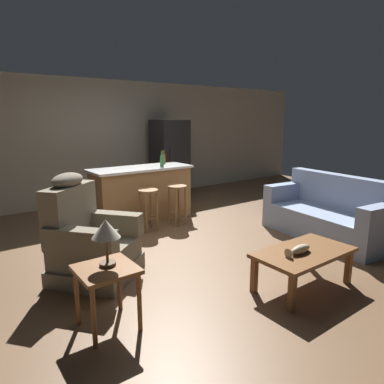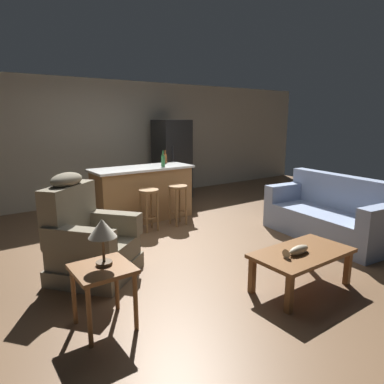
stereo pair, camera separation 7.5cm
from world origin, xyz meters
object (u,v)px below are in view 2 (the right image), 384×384
at_px(fish_figurine, 297,251).
at_px(recliner_near_lamp, 88,241).
at_px(couch, 330,216).
at_px(coffee_table, 302,256).
at_px(bar_stool_left, 149,202).
at_px(bar_stool_right, 178,198).
at_px(bottle_tall_green, 165,158).
at_px(table_lamp, 102,231).
at_px(end_table, 103,278).
at_px(kitchen_island, 143,193).
at_px(refrigerator, 172,159).
at_px(bottle_short_amber, 163,160).

height_order(fish_figurine, recliner_near_lamp, recliner_near_lamp).
height_order(couch, recliner_near_lamp, recliner_near_lamp).
distance_m(coffee_table, fish_figurine, 0.16).
distance_m(bar_stool_left, bar_stool_right, 0.56).
height_order(fish_figurine, bottle_tall_green, bottle_tall_green).
bearing_deg(table_lamp, fish_figurine, -18.52).
relative_size(coffee_table, end_table, 1.96).
distance_m(kitchen_island, refrigerator, 1.87).
height_order(fish_figurine, bottle_short_amber, bottle_short_amber).
relative_size(fish_figurine, recliner_near_lamp, 0.28).
bearing_deg(bottle_short_amber, end_table, -129.67).
relative_size(kitchen_island, bar_stool_left, 2.65).
bearing_deg(bar_stool_left, coffee_table, -81.90).
xyz_separation_m(end_table, bar_stool_left, (1.59, 2.11, 0.01)).
height_order(fish_figurine, refrigerator, refrigerator).
relative_size(kitchen_island, bar_stool_right, 2.65).
relative_size(couch, bottle_short_amber, 6.99).
relative_size(bar_stool_right, bottle_tall_green, 2.72).
bearing_deg(couch, coffee_table, 30.59).
xyz_separation_m(kitchen_island, bottle_short_amber, (0.35, -0.14, 0.58)).
xyz_separation_m(table_lamp, bottle_short_amber, (2.13, 2.57, 0.19)).
xyz_separation_m(bar_stool_left, bar_stool_right, (0.56, 0.00, 0.00)).
height_order(end_table, bar_stool_right, bar_stool_right).
bearing_deg(couch, bar_stool_left, -36.16).
bearing_deg(end_table, bottle_short_amber, 50.33).
bearing_deg(kitchen_island, bar_stool_right, -61.42).
xyz_separation_m(recliner_near_lamp, bar_stool_right, (1.92, 1.04, 0.05)).
bearing_deg(bottle_tall_green, end_table, -129.18).
bearing_deg(coffee_table, recliner_near_lamp, 136.86).
height_order(table_lamp, refrigerator, refrigerator).
relative_size(coffee_table, couch, 0.56).
xyz_separation_m(coffee_table, kitchen_island, (-0.16, 3.30, 0.11)).
distance_m(couch, table_lamp, 3.68).
xyz_separation_m(refrigerator, bottle_tall_green, (-0.74, -0.94, 0.16)).
height_order(coffee_table, bottle_tall_green, bottle_tall_green).
relative_size(couch, recliner_near_lamp, 1.65).
relative_size(end_table, kitchen_island, 0.31).
bearing_deg(coffee_table, bottle_short_amber, 86.59).
distance_m(coffee_table, refrigerator, 4.69).
bearing_deg(bar_stool_right, bottle_short_amber, 89.14).
height_order(bar_stool_left, bottle_tall_green, bottle_tall_green).
height_order(kitchen_island, bar_stool_right, kitchen_island).
distance_m(couch, kitchen_island, 3.14).
relative_size(bar_stool_left, bar_stool_right, 1.00).
distance_m(table_lamp, bar_stool_right, 3.00).
bearing_deg(bar_stool_left, bar_stool_right, 0.00).
distance_m(coffee_table, end_table, 2.05).
xyz_separation_m(fish_figurine, recliner_near_lamp, (-1.61, 1.65, -0.04)).
height_order(coffee_table, fish_figurine, fish_figurine).
distance_m(end_table, refrigerator, 5.09).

